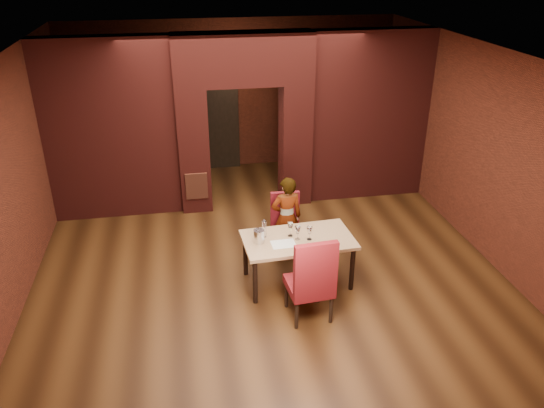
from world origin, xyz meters
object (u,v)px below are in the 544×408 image
(potted_plant, at_px, (326,234))
(chair_far, at_px, (286,226))
(person_seated, at_px, (287,218))
(wine_bucket, at_px, (259,236))
(chair_near, at_px, (309,276))
(wine_glass_c, at_px, (309,233))
(wine_glass_a, at_px, (290,229))
(water_bottle, at_px, (264,228))
(dining_table, at_px, (298,260))
(wine_glass_b, at_px, (298,233))

(potted_plant, bearing_deg, chair_far, -164.53)
(person_seated, xyz_separation_m, wine_bucket, (-0.56, -0.77, 0.15))
(chair_near, bearing_deg, wine_glass_c, -107.86)
(wine_glass_a, distance_m, potted_plant, 1.38)
(water_bottle, bearing_deg, dining_table, -15.64)
(person_seated, bearing_deg, chair_near, 84.32)
(water_bottle, bearing_deg, person_seated, 53.83)
(dining_table, distance_m, wine_glass_b, 0.48)
(potted_plant, bearing_deg, wine_glass_c, -118.04)
(dining_table, distance_m, water_bottle, 0.70)
(chair_far, bearing_deg, wine_glass_a, -93.94)
(wine_glass_a, relative_size, water_bottle, 0.77)
(chair_far, relative_size, wine_glass_a, 4.89)
(chair_near, relative_size, person_seated, 0.91)
(wine_glass_b, relative_size, wine_bucket, 1.09)
(chair_far, bearing_deg, wine_glass_c, -76.61)
(chair_near, distance_m, wine_glass_c, 0.79)
(dining_table, bearing_deg, wine_glass_c, -24.72)
(wine_glass_b, distance_m, wine_glass_c, 0.17)
(chair_near, distance_m, wine_bucket, 0.97)
(chair_near, xyz_separation_m, potted_plant, (0.74, 1.80, -0.43))
(chair_near, bearing_deg, wine_glass_a, -89.95)
(dining_table, relative_size, wine_glass_a, 7.61)
(wine_glass_c, bearing_deg, wine_glass_a, 148.26)
(wine_glass_a, height_order, wine_glass_b, wine_glass_b)
(chair_far, height_order, person_seated, person_seated)
(dining_table, xyz_separation_m, wine_glass_b, (-0.01, -0.03, 0.48))
(person_seated, distance_m, wine_glass_c, 0.85)
(wine_glass_b, height_order, wine_bucket, wine_glass_b)
(wine_glass_a, distance_m, wine_glass_c, 0.29)
(chair_far, xyz_separation_m, wine_glass_a, (-0.09, -0.71, 0.34))
(wine_bucket, xyz_separation_m, water_bottle, (0.10, 0.14, 0.04))
(chair_near, distance_m, potted_plant, 1.99)
(wine_glass_c, xyz_separation_m, wine_bucket, (-0.72, 0.05, -0.01))
(dining_table, relative_size, water_bottle, 5.84)
(potted_plant, bearing_deg, chair_near, -112.48)
(person_seated, xyz_separation_m, wine_glass_b, (-0.00, -0.79, 0.16))
(potted_plant, bearing_deg, dining_table, -125.44)
(wine_glass_b, bearing_deg, chair_near, -91.04)
(chair_far, height_order, wine_bucket, chair_far)
(chair_near, xyz_separation_m, wine_glass_c, (0.18, 0.73, 0.22))
(person_seated, distance_m, potted_plant, 0.91)
(dining_table, distance_m, wine_glass_a, 0.49)
(chair_near, height_order, person_seated, person_seated)
(chair_near, distance_m, person_seated, 1.55)
(person_seated, distance_m, wine_glass_b, 0.80)
(wine_bucket, height_order, water_bottle, water_bottle)
(chair_far, height_order, wine_glass_a, chair_far)
(wine_glass_a, xyz_separation_m, potted_plant, (0.81, 0.91, -0.65))
(wine_bucket, bearing_deg, person_seated, 54.21)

